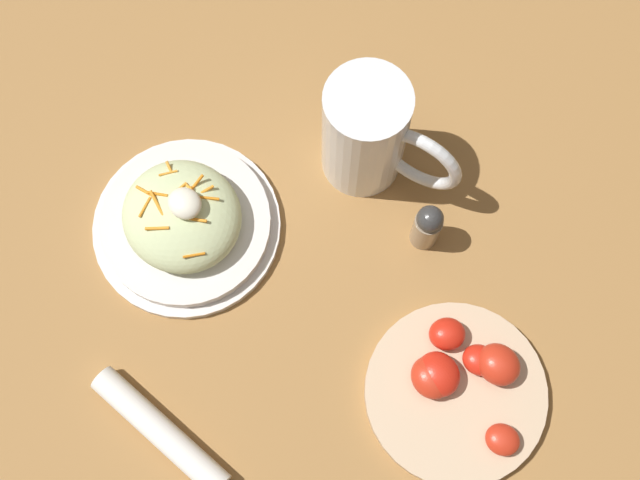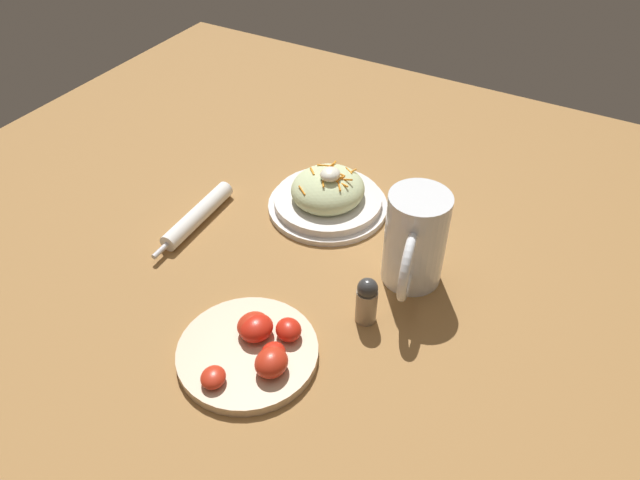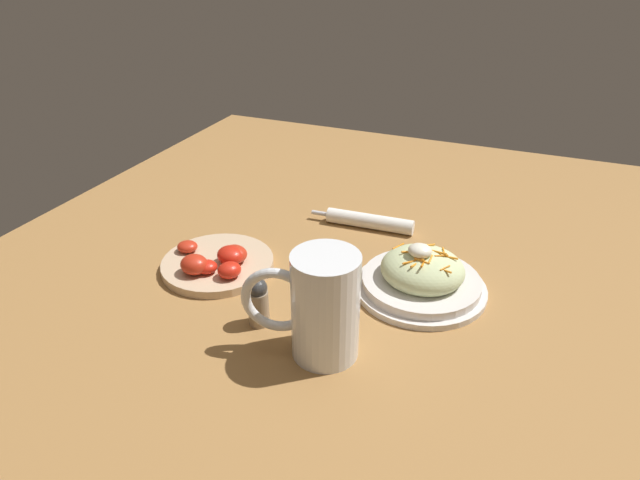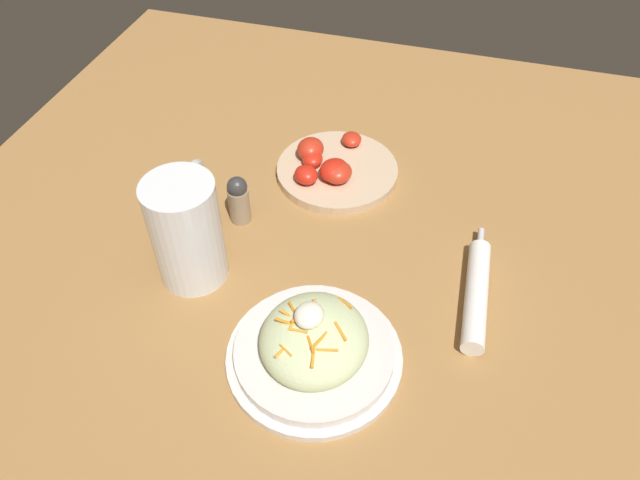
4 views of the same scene
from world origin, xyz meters
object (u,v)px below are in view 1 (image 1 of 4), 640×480
object	(u,v)px
beer_mug	(367,136)
napkin_roll	(162,432)
salt_shaker	(427,226)
salad_plate	(184,220)
tomato_plate	(457,386)

from	to	relation	value
beer_mug	napkin_roll	size ratio (longest dim) A/B	0.77
napkin_roll	salt_shaker	bearing A→B (deg)	80.63
salad_plate	napkin_roll	distance (m)	0.24
napkin_roll	salt_shaker	size ratio (longest dim) A/B	2.67
salad_plate	tomato_plate	world-z (taller)	salad_plate
tomato_plate	beer_mug	bearing A→B (deg)	152.68
salad_plate	beer_mug	world-z (taller)	beer_mug
napkin_roll	beer_mug	bearing A→B (deg)	98.05
napkin_roll	salad_plate	bearing A→B (deg)	129.45
salad_plate	tomato_plate	distance (m)	0.36
beer_mug	napkin_roll	distance (m)	0.40
salad_plate	tomato_plate	size ratio (longest dim) A/B	1.10
beer_mug	salt_shaker	distance (m)	0.12
salt_shaker	napkin_roll	bearing A→B (deg)	-99.37
beer_mug	tomato_plate	distance (m)	0.29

